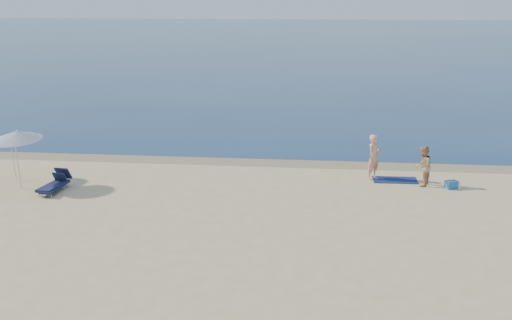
# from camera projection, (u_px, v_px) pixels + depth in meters

# --- Properties ---
(sea) EXTENTS (240.00, 160.00, 0.01)m
(sea) POSITION_uv_depth(u_px,v_px,m) (318.00, 39.00, 107.31)
(sea) COLOR #0C264D
(sea) RESTS_ON ground
(wet_sand_strip) EXTENTS (240.00, 1.60, 0.00)m
(wet_sand_strip) POSITION_uv_depth(u_px,v_px,m) (288.00, 163.00, 29.84)
(wet_sand_strip) COLOR #847254
(wet_sand_strip) RESTS_ON ground
(person_left) EXTENTS (0.80, 0.84, 1.92)m
(person_left) POSITION_uv_depth(u_px,v_px,m) (374.00, 157.00, 27.05)
(person_left) COLOR tan
(person_left) RESTS_ON ground
(person_right) EXTENTS (0.87, 0.98, 1.67)m
(person_right) POSITION_uv_depth(u_px,v_px,m) (423.00, 166.00, 26.14)
(person_right) COLOR tan
(person_right) RESTS_ON ground
(beach_towel) EXTENTS (1.86, 1.06, 0.03)m
(beach_towel) POSITION_uv_depth(u_px,v_px,m) (395.00, 180.00, 27.10)
(beach_towel) COLOR #0D1945
(beach_towel) RESTS_ON ground
(white_bag) EXTENTS (0.41, 0.38, 0.28)m
(white_bag) POSITION_uv_depth(u_px,v_px,m) (455.00, 185.00, 25.99)
(white_bag) COLOR white
(white_bag) RESTS_ON ground
(blue_cooler) EXTENTS (0.54, 0.47, 0.32)m
(blue_cooler) POSITION_uv_depth(u_px,v_px,m) (451.00, 185.00, 25.94)
(blue_cooler) COLOR #1D629E
(blue_cooler) RESTS_ON ground
(umbrella_near) EXTENTS (2.01, 2.03, 2.48)m
(umbrella_near) POSITION_uv_depth(u_px,v_px,m) (18.00, 135.00, 25.60)
(umbrella_near) COLOR silver
(umbrella_near) RESTS_ON ground
(umbrella_far) EXTENTS (1.90, 1.92, 2.01)m
(umbrella_far) POSITION_uv_depth(u_px,v_px,m) (13.00, 139.00, 26.76)
(umbrella_far) COLOR silver
(umbrella_far) RESTS_ON ground
(lounger_left) EXTENTS (0.85, 1.90, 0.81)m
(lounger_left) POSITION_uv_depth(u_px,v_px,m) (55.00, 184.00, 25.62)
(lounger_left) COLOR #161A3E
(lounger_left) RESTS_ON ground
(lounger_right) EXTENTS (0.57, 1.57, 0.68)m
(lounger_right) POSITION_uv_depth(u_px,v_px,m) (54.00, 186.00, 25.43)
(lounger_right) COLOR #141D39
(lounger_right) RESTS_ON ground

